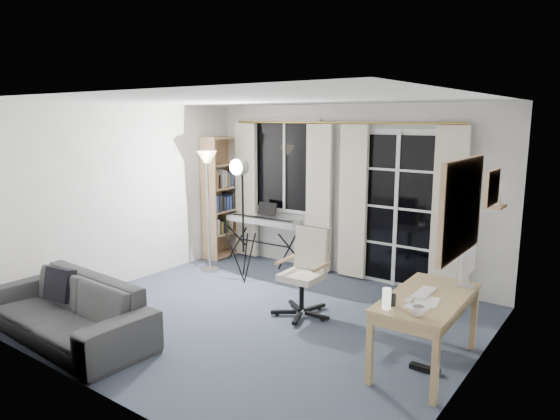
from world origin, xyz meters
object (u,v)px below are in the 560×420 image
object	(u,v)px
torchiere_lamp	(207,175)
desk	(427,305)
bookshelf	(225,199)
monitor	(467,261)
office_chair	(307,264)
sofa	(66,300)
keyboard_piano	(264,221)
mug	(418,310)
studio_light	(240,181)

from	to	relation	value
torchiere_lamp	desk	size ratio (longest dim) A/B	1.40
bookshelf	torchiere_lamp	xyz separation A→B (m)	(0.43, -0.82, 0.49)
bookshelf	monitor	distance (m)	4.40
office_chair	desk	distance (m)	1.61
office_chair	desk	xyz separation A→B (m)	(1.55, -0.43, 0.00)
torchiere_lamp	sofa	size ratio (longest dim) A/B	0.84
office_chair	sofa	bearing A→B (deg)	-130.71
bookshelf	keyboard_piano	bearing A→B (deg)	-7.11
bookshelf	torchiere_lamp	distance (m)	1.04
keyboard_piano	mug	size ratio (longest dim) A/B	11.27
bookshelf	sofa	size ratio (longest dim) A/B	0.92
office_chair	sofa	size ratio (longest dim) A/B	0.47
bookshelf	mug	world-z (taller)	bookshelf
office_chair	sofa	world-z (taller)	office_chair
bookshelf	desk	xyz separation A→B (m)	(4.00, -1.75, -0.33)
sofa	bookshelf	bearing A→B (deg)	106.83
office_chair	mug	xyz separation A→B (m)	(1.65, -0.93, 0.14)
studio_light	mug	distance (m)	3.38
desk	studio_light	bearing A→B (deg)	162.02
bookshelf	keyboard_piano	size ratio (longest dim) A/B	1.58
torchiere_lamp	desk	xyz separation A→B (m)	(3.58, -0.94, -0.83)
desk	monitor	xyz separation A→B (m)	(0.20, 0.45, 0.33)
bookshelf	studio_light	xyz separation A→B (m)	(1.08, -0.87, 0.47)
bookshelf	office_chair	size ratio (longest dim) A/B	1.97
sofa	desk	bearing A→B (deg)	28.97
studio_light	desk	xyz separation A→B (m)	(2.92, -0.88, -0.80)
torchiere_lamp	sofa	distance (m)	2.73
torchiere_lamp	bookshelf	bearing A→B (deg)	117.60
torchiere_lamp	studio_light	distance (m)	0.66
monitor	torchiere_lamp	bearing A→B (deg)	171.42
torchiere_lamp	monitor	size ratio (longest dim) A/B	3.67
torchiere_lamp	monitor	bearing A→B (deg)	-7.38
keyboard_piano	mug	bearing A→B (deg)	-35.65
bookshelf	torchiere_lamp	world-z (taller)	bookshelf
keyboard_piano	bookshelf	bearing A→B (deg)	173.19
desk	sofa	world-z (taller)	sofa
office_chair	desk	size ratio (longest dim) A/B	0.79
desk	mug	bearing A→B (deg)	-79.89
studio_light	office_chair	size ratio (longest dim) A/B	1.75
keyboard_piano	torchiere_lamp	bearing A→B (deg)	-122.14
bookshelf	sofa	distance (m)	3.46
office_chair	monitor	bearing A→B (deg)	-1.33
keyboard_piano	studio_light	world-z (taller)	studio_light
torchiere_lamp	sofa	bearing A→B (deg)	-80.56
bookshelf	sofa	xyz separation A→B (m)	(0.84, -3.32, -0.51)
desk	sofa	size ratio (longest dim) A/B	0.60
bookshelf	office_chair	bearing A→B (deg)	-30.38
keyboard_piano	monitor	xyz separation A→B (m)	(3.34, -1.23, 0.25)
torchiere_lamp	office_chair	xyz separation A→B (m)	(2.03, -0.51, -0.83)
office_chair	monitor	world-z (taller)	monitor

